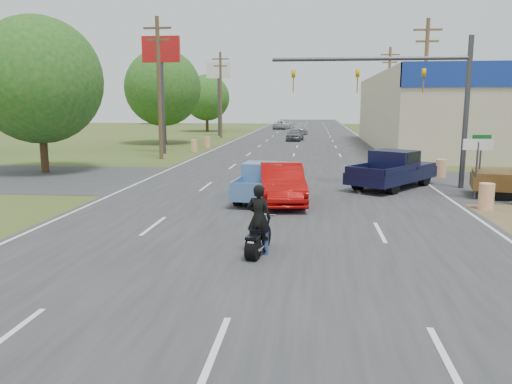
# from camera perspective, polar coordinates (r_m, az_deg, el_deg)

# --- Properties ---
(ground) EXTENTS (200.00, 200.00, 0.00)m
(ground) POSITION_cam_1_polar(r_m,az_deg,el_deg) (8.37, -4.76, -17.79)
(ground) COLOR #344A1D
(ground) RESTS_ON ground
(main_road) EXTENTS (15.00, 180.00, 0.02)m
(main_road) POSITION_cam_1_polar(r_m,az_deg,el_deg) (47.45, 4.72, 5.19)
(main_road) COLOR #2D2D30
(main_road) RESTS_ON ground
(cross_road) EXTENTS (120.00, 10.00, 0.02)m
(cross_road) POSITION_cam_1_polar(r_m,az_deg,el_deg) (25.60, 3.11, 1.18)
(cross_road) COLOR #2D2D30
(cross_road) RESTS_ON ground
(utility_pole_2) EXTENTS (2.00, 0.28, 10.00)m
(utility_pole_2) POSITION_cam_1_polar(r_m,az_deg,el_deg) (39.12, 18.72, 11.49)
(utility_pole_2) COLOR #4C3823
(utility_pole_2) RESTS_ON ground
(utility_pole_3) EXTENTS (2.00, 0.28, 10.00)m
(utility_pole_3) POSITION_cam_1_polar(r_m,az_deg,el_deg) (56.85, 14.91, 11.03)
(utility_pole_3) COLOR #4C3823
(utility_pole_3) RESTS_ON ground
(utility_pole_5) EXTENTS (2.00, 0.28, 10.00)m
(utility_pole_5) POSITION_cam_1_polar(r_m,az_deg,el_deg) (36.97, -11.02, 11.95)
(utility_pole_5) COLOR #4C3823
(utility_pole_5) RESTS_ON ground
(utility_pole_6) EXTENTS (2.00, 0.28, 10.00)m
(utility_pole_6) POSITION_cam_1_polar(r_m,az_deg,el_deg) (60.29, -4.05, 11.24)
(utility_pole_6) COLOR #4C3823
(utility_pole_6) RESTS_ON ground
(tree_0) EXTENTS (7.14, 7.14, 8.84)m
(tree_0) POSITION_cam_1_polar(r_m,az_deg,el_deg) (31.39, -23.57, 11.62)
(tree_0) COLOR #422D19
(tree_0) RESTS_ON ground
(tree_1) EXTENTS (7.56, 7.56, 9.36)m
(tree_1) POSITION_cam_1_polar(r_m,az_deg,el_deg) (51.52, -10.61, 11.62)
(tree_1) COLOR #422D19
(tree_1) RESTS_ON ground
(tree_2) EXTENTS (6.72, 6.72, 8.32)m
(tree_2) POSITION_cam_1_polar(r_m,az_deg,el_deg) (74.93, -5.66, 10.68)
(tree_2) COLOR #422D19
(tree_2) RESTS_ON ground
(tree_5) EXTENTS (7.98, 7.98, 9.88)m
(tree_5) POSITION_cam_1_polar(r_m,az_deg,el_deg) (106.18, 22.48, 10.25)
(tree_5) COLOR #422D19
(tree_5) RESTS_ON ground
(tree_6) EXTENTS (8.82, 8.82, 10.92)m
(tree_6) POSITION_cam_1_polar(r_m,az_deg,el_deg) (107.04, -10.79, 11.14)
(tree_6) COLOR #422D19
(tree_6) RESTS_ON ground
(barrel_0) EXTENTS (0.56, 0.56, 1.00)m
(barrel_0) POSITION_cam_1_polar(r_m,az_deg,el_deg) (20.61, 24.82, -0.47)
(barrel_0) COLOR orange
(barrel_0) RESTS_ON ground
(barrel_1) EXTENTS (0.56, 0.56, 1.00)m
(barrel_1) POSITION_cam_1_polar(r_m,az_deg,el_deg) (28.81, 20.37, 2.54)
(barrel_1) COLOR orange
(barrel_1) RESTS_ON ground
(barrel_2) EXTENTS (0.56, 0.56, 1.00)m
(barrel_2) POSITION_cam_1_polar(r_m,az_deg,el_deg) (42.59, -7.09, 5.27)
(barrel_2) COLOR orange
(barrel_2) RESTS_ON ground
(barrel_3) EXTENTS (0.56, 0.56, 1.00)m
(barrel_3) POSITION_cam_1_polar(r_m,az_deg,el_deg) (46.41, -5.57, 5.68)
(barrel_3) COLOR orange
(barrel_3) RESTS_ON ground
(pole_sign_left_near) EXTENTS (3.00, 0.35, 9.20)m
(pole_sign_left_near) POSITION_cam_1_polar(r_m,az_deg,el_deg) (41.19, -10.76, 14.31)
(pole_sign_left_near) COLOR #3F3F44
(pole_sign_left_near) RESTS_ON ground
(pole_sign_left_far) EXTENTS (3.00, 0.35, 9.20)m
(pole_sign_left_far) POSITION_cam_1_polar(r_m,az_deg,el_deg) (64.47, -4.30, 12.80)
(pole_sign_left_far) COLOR #3F3F44
(pole_sign_left_far) RESTS_ON ground
(lane_sign) EXTENTS (1.20, 0.08, 2.52)m
(lane_sign) POSITION_cam_1_polar(r_m,az_deg,el_deg) (22.38, 23.99, 3.97)
(lane_sign) COLOR #3F3F44
(lane_sign) RESTS_ON ground
(street_name_sign) EXTENTS (0.80, 0.08, 2.61)m
(street_name_sign) POSITION_cam_1_polar(r_m,az_deg,el_deg) (24.01, 24.25, 3.59)
(street_name_sign) COLOR #3F3F44
(street_name_sign) RESTS_ON ground
(signal_mast) EXTENTS (9.12, 0.40, 7.00)m
(signal_mast) POSITION_cam_1_polar(r_m,az_deg,el_deg) (24.66, 16.99, 11.62)
(signal_mast) COLOR #3F3F44
(signal_mast) RESTS_ON ground
(red_convertible) EXTENTS (2.28, 4.96, 1.57)m
(red_convertible) POSITION_cam_1_polar(r_m,az_deg,el_deg) (19.96, 2.93, 0.96)
(red_convertible) COLOR #940806
(red_convertible) RESTS_ON ground
(motorcycle) EXTENTS (0.68, 1.88, 0.96)m
(motorcycle) POSITION_cam_1_polar(r_m,az_deg,el_deg) (13.09, 0.27, -5.43)
(motorcycle) COLOR black
(motorcycle) RESTS_ON ground
(rider) EXTENTS (0.71, 0.53, 1.77)m
(rider) POSITION_cam_1_polar(r_m,az_deg,el_deg) (13.01, 0.32, -3.42)
(rider) COLOR black
(rider) RESTS_ON ground
(blue_pickup) EXTENTS (2.22, 4.81, 1.55)m
(blue_pickup) POSITION_cam_1_polar(r_m,az_deg,el_deg) (20.69, 0.95, 1.28)
(blue_pickup) COLOR black
(blue_pickup) RESTS_ON ground
(navy_pickup) EXTENTS (4.82, 5.56, 1.78)m
(navy_pickup) POSITION_cam_1_polar(r_m,az_deg,el_deg) (24.54, 15.49, 2.55)
(navy_pickup) COLOR black
(navy_pickup) RESTS_ON ground
(distant_car_grey) EXTENTS (2.03, 4.15, 1.36)m
(distant_car_grey) POSITION_cam_1_polar(r_m,az_deg,el_deg) (55.33, 4.49, 6.56)
(distant_car_grey) COLOR slate
(distant_car_grey) RESTS_ON ground
(distant_car_silver) EXTENTS (2.63, 5.20, 1.45)m
(distant_car_silver) POSITION_cam_1_polar(r_m,az_deg,el_deg) (68.69, 4.93, 7.23)
(distant_car_silver) COLOR #9F9FA4
(distant_car_silver) RESTS_ON ground
(distant_car_white) EXTENTS (2.95, 5.13, 1.35)m
(distant_car_white) POSITION_cam_1_polar(r_m,az_deg,el_deg) (81.92, 2.99, 7.65)
(distant_car_white) COLOR #BDBDBD
(distant_car_white) RESTS_ON ground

